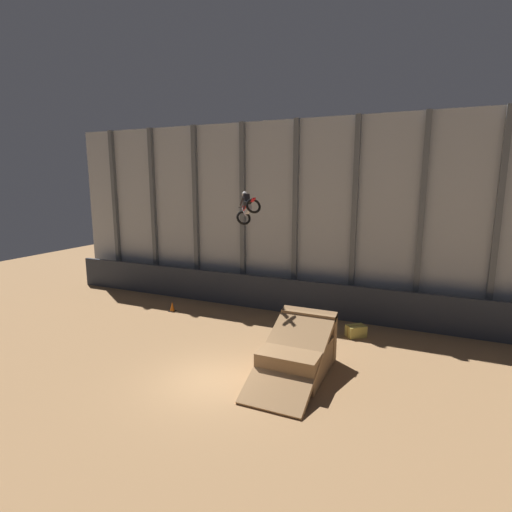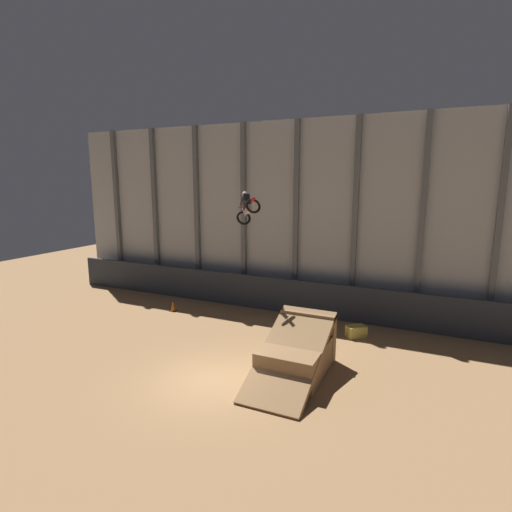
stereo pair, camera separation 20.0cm
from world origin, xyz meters
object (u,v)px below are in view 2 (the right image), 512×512
(dirt_ramp, at_px, (298,353))
(traffic_cone_near_ramp, at_px, (173,306))
(rider_bike_solo, at_px, (247,208))
(hay_bale_trackside, at_px, (356,331))

(dirt_ramp, bearing_deg, traffic_cone_near_ramp, 155.87)
(dirt_ramp, distance_m, rider_bike_solo, 7.13)
(dirt_ramp, bearing_deg, hay_bale_trackside, 72.31)
(hay_bale_trackside, bearing_deg, traffic_cone_near_ramp, -177.26)
(rider_bike_solo, distance_m, traffic_cone_near_ramp, 8.29)
(hay_bale_trackside, bearing_deg, dirt_ramp, -107.69)
(dirt_ramp, relative_size, traffic_cone_near_ramp, 8.42)
(dirt_ramp, bearing_deg, rider_bike_solo, 142.22)
(dirt_ramp, relative_size, rider_bike_solo, 2.83)
(traffic_cone_near_ramp, height_order, hay_bale_trackside, traffic_cone_near_ramp)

